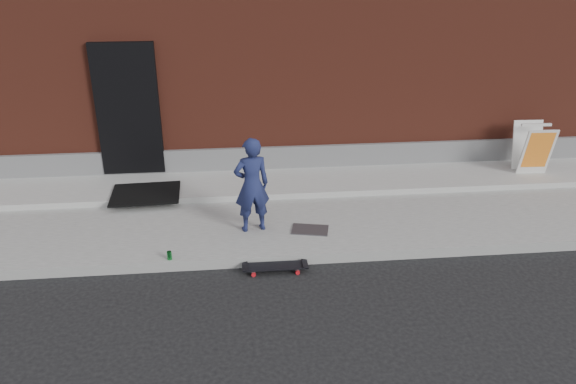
{
  "coord_description": "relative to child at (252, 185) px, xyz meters",
  "views": [
    {
      "loc": [
        -0.83,
        -6.46,
        3.97
      ],
      "look_at": [
        -0.1,
        0.8,
        0.73
      ],
      "focal_mm": 35.0,
      "sensor_mm": 36.0,
      "label": 1
    }
  ],
  "objects": [
    {
      "name": "child",
      "position": [
        0.0,
        0.0,
        0.0
      ],
      "size": [
        0.57,
        0.43,
        1.4
      ],
      "primitive_type": "imported",
      "rotation": [
        0.0,
        0.0,
        3.35
      ],
      "color": "#1A2049",
      "rests_on": "sidewalk"
    },
    {
      "name": "pizza_sign",
      "position": [
        4.97,
        1.52,
        -0.16
      ],
      "size": [
        0.55,
        0.65,
        0.88
      ],
      "color": "silver",
      "rests_on": "apron"
    },
    {
      "name": "doormat",
      "position": [
        -1.68,
        1.18,
        -0.58
      ],
      "size": [
        1.12,
        0.92,
        0.03
      ],
      "primitive_type": "cube",
      "rotation": [
        0.0,
        0.0,
        0.04
      ],
      "color": "black",
      "rests_on": "apron"
    },
    {
      "name": "sidewalk",
      "position": [
        0.62,
        0.68,
        -0.77
      ],
      "size": [
        20.0,
        3.0,
        0.15
      ],
      "primitive_type": "cube",
      "color": "gray",
      "rests_on": "ground"
    },
    {
      "name": "utility_plate",
      "position": [
        0.83,
        -0.12,
        -0.69
      ],
      "size": [
        0.59,
        0.44,
        0.02
      ],
      "primitive_type": "cube",
      "rotation": [
        0.0,
        0.0,
        -0.22
      ],
      "color": "#4E4D52",
      "rests_on": "sidewalk"
    },
    {
      "name": "ground",
      "position": [
        0.62,
        -0.82,
        -0.85
      ],
      "size": [
        80.0,
        80.0,
        0.0
      ],
      "primitive_type": "plane",
      "color": "black",
      "rests_on": "ground"
    },
    {
      "name": "apron",
      "position": [
        0.62,
        1.58,
        -0.65
      ],
      "size": [
        20.0,
        1.2,
        0.1
      ],
      "primitive_type": "cube",
      "color": "gray",
      "rests_on": "sidewalk"
    },
    {
      "name": "building",
      "position": [
        0.62,
        6.18,
        1.65
      ],
      "size": [
        20.0,
        8.1,
        5.0
      ],
      "color": "maroon",
      "rests_on": "ground"
    },
    {
      "name": "skateboard",
      "position": [
        0.25,
        -0.95,
        -0.77
      ],
      "size": [
        0.84,
        0.22,
        0.09
      ],
      "color": "red",
      "rests_on": "ground"
    },
    {
      "name": "soda_can",
      "position": [
        -1.13,
        -0.75,
        -0.64
      ],
      "size": [
        0.06,
        0.06,
        0.12
      ],
      "primitive_type": "cylinder",
      "rotation": [
        0.0,
        0.0,
        0.03
      ],
      "color": "#197E2E",
      "rests_on": "sidewalk"
    }
  ]
}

